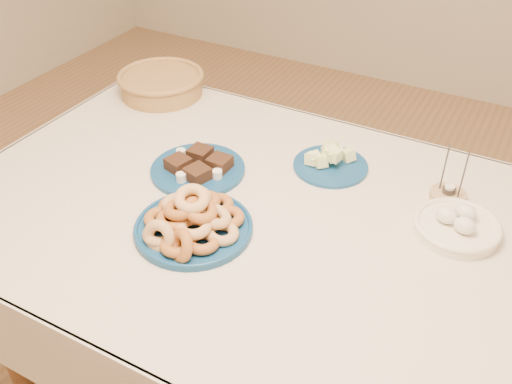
% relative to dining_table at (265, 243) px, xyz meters
% --- Properties ---
extents(ground, '(5.00, 5.00, 0.00)m').
position_rel_dining_table_xyz_m(ground, '(0.00, 0.00, -0.64)').
color(ground, '#936A45').
rests_on(ground, ground).
extents(dining_table, '(1.71, 1.11, 0.75)m').
position_rel_dining_table_xyz_m(dining_table, '(0.00, 0.00, 0.00)').
color(dining_table, brown).
rests_on(dining_table, ground).
extents(donut_platter, '(0.34, 0.34, 0.14)m').
position_rel_dining_table_xyz_m(donut_platter, '(-0.12, -0.16, 0.14)').
color(donut_platter, navy).
rests_on(donut_platter, dining_table).
extents(melon_plate, '(0.28, 0.28, 0.08)m').
position_rel_dining_table_xyz_m(melon_plate, '(0.07, 0.28, 0.13)').
color(melon_plate, navy).
rests_on(melon_plate, dining_table).
extents(brownie_plate, '(0.29, 0.29, 0.05)m').
position_rel_dining_table_xyz_m(brownie_plate, '(-0.26, 0.08, 0.12)').
color(brownie_plate, navy).
rests_on(brownie_plate, dining_table).
extents(wicker_basket, '(0.38, 0.38, 0.08)m').
position_rel_dining_table_xyz_m(wicker_basket, '(-0.64, 0.43, 0.15)').
color(wicker_basket, olive).
rests_on(wicker_basket, dining_table).
extents(candle_holder, '(0.12, 0.12, 0.16)m').
position_rel_dining_table_xyz_m(candle_holder, '(0.41, 0.29, 0.12)').
color(candle_holder, tan).
rests_on(candle_holder, dining_table).
extents(egg_bowl, '(0.25, 0.25, 0.07)m').
position_rel_dining_table_xyz_m(egg_bowl, '(0.46, 0.16, 0.13)').
color(egg_bowl, white).
rests_on(egg_bowl, dining_table).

